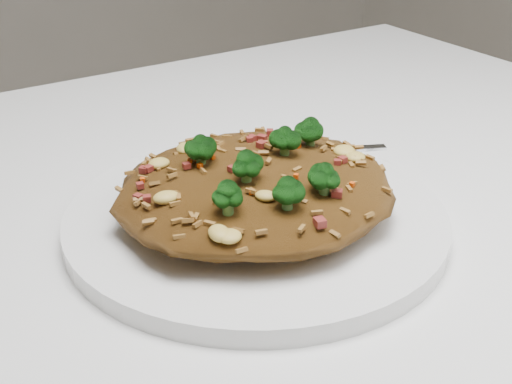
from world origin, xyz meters
TOP-DOWN VIEW (x-y plane):
  - dining_table at (0.00, 0.00)m, footprint 1.20×0.80m
  - plate at (0.11, -0.00)m, footprint 0.27×0.27m
  - fried_rice at (0.11, -0.00)m, footprint 0.20×0.18m
  - fork at (0.20, 0.06)m, footprint 0.15×0.08m

SIDE VIEW (x-z plane):
  - dining_table at x=0.00m, z-range 0.28..1.03m
  - plate at x=0.11m, z-range 0.75..0.76m
  - fork at x=0.20m, z-range 0.76..0.77m
  - fried_rice at x=0.11m, z-range 0.76..0.82m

